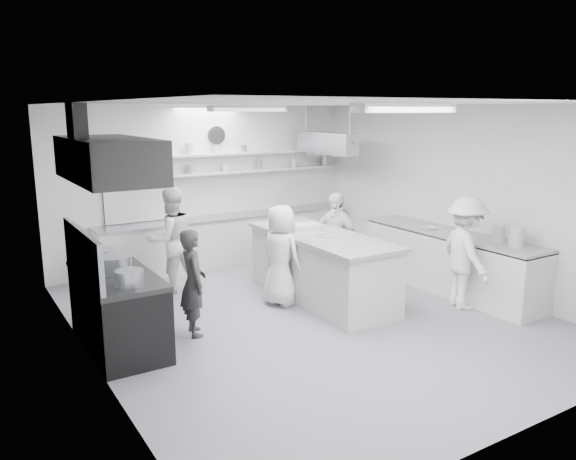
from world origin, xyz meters
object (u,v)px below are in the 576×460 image
back_counter (229,240)px  right_counter (450,262)px  prep_island (322,269)px  cook_stove (193,283)px  stove (118,312)px  cook_back (171,240)px

back_counter → right_counter: right_counter is taller
back_counter → prep_island: 2.68m
back_counter → cook_stove: size_ratio=3.52×
back_counter → cook_stove: bearing=-123.6°
prep_island → cook_stove: 2.27m
stove → right_counter: (5.25, -0.60, 0.02)m
back_counter → cook_back: bearing=-145.9°
stove → cook_stove: 1.00m
back_counter → prep_island: prep_island is taller
prep_island → cook_stove: size_ratio=1.90×
prep_island → cook_back: (-1.83, 1.63, 0.36)m
right_counter → back_counter: bearing=124.7°
back_counter → cook_back: 1.89m
stove → cook_back: bearing=52.2°
right_counter → cook_back: bearing=148.7°
stove → back_counter: size_ratio=0.36×
back_counter → right_counter: size_ratio=1.52×
cook_stove → cook_back: size_ratio=0.83×
stove → right_counter: 5.28m
prep_island → cook_back: size_ratio=1.57×
stove → prep_island: size_ratio=0.67×
prep_island → cook_stove: (-2.24, -0.27, 0.21)m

